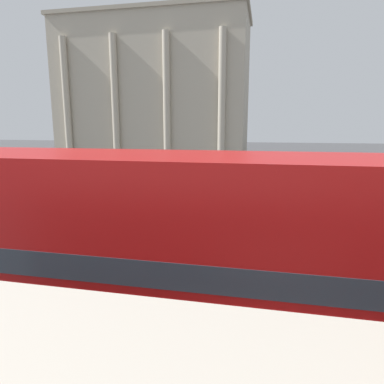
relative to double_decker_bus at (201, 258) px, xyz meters
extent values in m
cylinder|color=black|center=(-4.09, 1.23, -1.89)|extent=(1.04, 0.22, 1.04)
cube|color=#B71414|center=(0.00, 0.00, -0.98)|extent=(10.98, 2.46, 1.83)
cube|color=#2D3842|center=(0.00, 0.00, 0.17)|extent=(10.76, 2.48, 0.45)
cube|color=#B71414|center=(0.00, 0.00, 1.16)|extent=(10.98, 2.46, 1.54)
cube|color=#B2A893|center=(-14.91, 43.10, 7.19)|extent=(26.41, 10.84, 19.20)
cube|color=#A39984|center=(-14.91, 43.10, 17.04)|extent=(27.01, 11.44, 0.50)
cylinder|color=#B2A893|center=(-25.48, 37.23, 5.75)|extent=(0.90, 0.90, 16.32)
cylinder|color=#B2A893|center=(-18.43, 37.23, 5.75)|extent=(0.90, 0.90, 16.32)
cylinder|color=#B2A893|center=(-11.39, 37.23, 5.75)|extent=(0.90, 0.90, 16.32)
cylinder|color=#B2A893|center=(-4.34, 37.23, 5.75)|extent=(0.90, 0.90, 16.32)
cylinder|color=black|center=(0.16, 13.38, -0.71)|extent=(0.12, 0.12, 3.42)
cube|color=black|center=(0.34, 13.38, 0.55)|extent=(0.20, 0.24, 0.70)
sphere|color=green|center=(0.45, 13.38, 0.70)|extent=(0.14, 0.14, 0.14)
cylinder|color=black|center=(2.62, 20.23, -2.12)|extent=(0.60, 0.18, 0.60)
cylinder|color=black|center=(2.62, 18.48, -2.12)|extent=(0.60, 0.18, 0.60)
cylinder|color=black|center=(-0.18, 20.23, -2.12)|extent=(0.60, 0.18, 0.60)
cylinder|color=black|center=(-0.18, 18.48, -2.12)|extent=(0.60, 0.18, 0.60)
cube|color=maroon|center=(1.22, 19.35, -1.84)|extent=(4.20, 1.75, 0.55)
cube|color=#2D3842|center=(1.02, 19.35, -1.32)|extent=(1.89, 1.61, 0.50)
cylinder|color=#282B33|center=(2.54, 20.66, -2.02)|extent=(0.14, 0.14, 0.80)
cylinder|color=#282B33|center=(2.72, 20.66, -2.02)|extent=(0.14, 0.14, 0.80)
cylinder|color=yellow|center=(2.63, 20.66, -1.30)|extent=(0.32, 0.32, 0.63)
sphere|color=tan|center=(2.63, 20.66, -0.87)|extent=(0.22, 0.22, 0.22)
cylinder|color=#282B33|center=(-5.19, 23.93, -1.99)|extent=(0.14, 0.14, 0.84)
cylinder|color=#282B33|center=(-5.01, 23.93, -1.99)|extent=(0.14, 0.14, 0.84)
cylinder|color=slate|center=(-5.10, 23.93, -1.24)|extent=(0.32, 0.32, 0.67)
sphere|color=tan|center=(-5.10, 23.93, -0.79)|extent=(0.23, 0.23, 0.23)
cylinder|color=#282B33|center=(2.13, 11.52, -1.97)|extent=(0.14, 0.14, 0.88)
cylinder|color=#282B33|center=(2.31, 11.52, -1.97)|extent=(0.14, 0.14, 0.88)
cylinder|color=#284799|center=(2.22, 11.52, -1.19)|extent=(0.32, 0.32, 0.70)
sphere|color=tan|center=(2.22, 11.52, -0.72)|extent=(0.24, 0.24, 0.24)
camera|label=1|loc=(1.10, -5.95, 2.45)|focal=32.00mm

